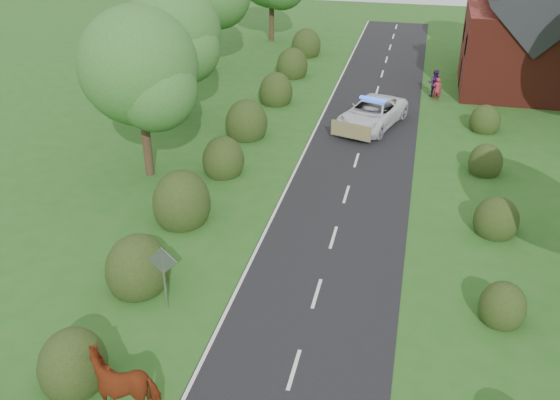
% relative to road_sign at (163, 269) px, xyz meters
% --- Properties ---
extents(ground, '(120.00, 120.00, 0.00)m').
position_rel_road_sign_xyz_m(ground, '(5.00, -2.00, -1.65)').
color(ground, '#235C1A').
extents(road, '(6.00, 70.00, 0.02)m').
position_rel_road_sign_xyz_m(road, '(5.00, 13.00, -1.64)').
color(road, black).
rests_on(road, ground).
extents(road_markings, '(4.96, 70.00, 0.01)m').
position_rel_road_sign_xyz_m(road_markings, '(3.40, 10.93, -1.63)').
color(road_markings, white).
rests_on(road_markings, road).
extents(hedgerow_left, '(2.75, 50.41, 3.00)m').
position_rel_road_sign_xyz_m(hedgerow_left, '(-1.51, 9.69, -0.91)').
color(hedgerow_left, black).
rests_on(hedgerow_left, ground).
extents(hedgerow_right, '(2.10, 45.78, 2.10)m').
position_rel_road_sign_xyz_m(hedgerow_right, '(11.60, 9.21, -1.10)').
color(hedgerow_right, black).
rests_on(hedgerow_right, ground).
extents(tree_left_a, '(5.74, 5.60, 8.38)m').
position_rel_road_sign_xyz_m(tree_left_a, '(-4.75, 9.86, 3.69)').
color(tree_left_a, '#332316').
rests_on(tree_left_a, ground).
extents(tree_left_b, '(5.74, 5.60, 8.07)m').
position_rel_road_sign_xyz_m(tree_left_b, '(-6.25, 17.86, 3.39)').
color(tree_left_b, '#332316').
rests_on(tree_left_b, ground).
extents(road_sign, '(1.06, 0.08, 2.53)m').
position_rel_road_sign_xyz_m(road_sign, '(0.00, 0.00, 0.00)').
color(road_sign, gray).
rests_on(road_sign, ground).
extents(house, '(8.00, 7.40, 9.17)m').
position_rel_road_sign_xyz_m(house, '(14.49, 28.00, 2.13)').
color(house, maroon).
rests_on(house, ground).
extents(cow, '(2.66, 1.76, 1.74)m').
position_rel_road_sign_xyz_m(cow, '(0.70, -4.55, -0.78)').
color(cow, '#5C2B0D').
rests_on(cow, ground).
extents(police_van, '(4.32, 6.40, 1.77)m').
position_rel_road_sign_xyz_m(police_van, '(5.24, 19.10, -0.84)').
color(police_van, white).
rests_on(police_van, ground).
extents(pedestrian_red, '(0.57, 0.38, 1.54)m').
position_rel_road_sign_xyz_m(pedestrian_red, '(8.99, 24.81, -0.88)').
color(pedestrian_red, '#AC2538').
rests_on(pedestrian_red, ground).
extents(pedestrian_purple, '(0.98, 0.81, 1.84)m').
position_rel_road_sign_xyz_m(pedestrian_purple, '(8.79, 25.65, -0.74)').
color(pedestrian_purple, '#411A59').
rests_on(pedestrian_purple, ground).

